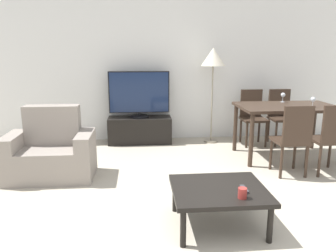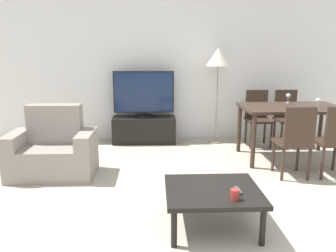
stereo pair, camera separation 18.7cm
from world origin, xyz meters
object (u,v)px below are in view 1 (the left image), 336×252
dining_table (287,111)px  dining_chair_near (293,137)px  tv_stand (140,130)px  remote_primary (244,189)px  wine_glass_center (283,96)px  dining_chair_far_left (252,114)px  cup_white_near (242,193)px  wine_glass_left (313,100)px  dining_chair_near_right (331,136)px  coffee_table (219,192)px  floor_lamp (213,60)px  dining_chair_far (281,114)px  armchair (51,153)px  tv (139,94)px

dining_table → dining_chair_near: 0.80m
tv_stand → dining_chair_near: size_ratio=1.17×
remote_primary → wine_glass_center: size_ratio=1.03×
dining_chair_far_left → cup_white_near: dining_chair_far_left is taller
dining_chair_far_left → wine_glass_left: bearing=-61.3°
dining_table → wine_glass_center: (0.06, 0.31, 0.19)m
dining_chair_near_right → wine_glass_left: 0.66m
dining_table → coffee_table: bearing=-127.9°
dining_chair_far_left → floor_lamp: size_ratio=0.57×
dining_chair_near → dining_chair_far: same height
coffee_table → dining_table: bearing=52.1°
armchair → coffee_table: armchair is taller
floor_lamp → wine_glass_center: size_ratio=10.96×
tv → wine_glass_left: tv is taller
wine_glass_left → coffee_table: bearing=-135.9°
tv → wine_glass_center: 2.30m
dining_chair_far → cup_white_near: bearing=-118.8°
dining_chair_far → dining_chair_far_left: bearing=180.0°
dining_chair_near_right → cup_white_near: 2.05m
wine_glass_left → dining_table: bearing=143.6°
dining_chair_far → wine_glass_center: size_ratio=6.26×
floor_lamp → cup_white_near: floor_lamp is taller
cup_white_near → wine_glass_left: bearing=50.1°
cup_white_near → wine_glass_center: bearing=60.2°
tv_stand → wine_glass_center: (2.20, -0.67, 0.66)m
armchair → floor_lamp: bearing=31.5°
cup_white_near → wine_glass_left: wine_glass_left is taller
floor_lamp → dining_chair_near: bearing=-68.2°
tv_stand → coffee_table: 2.92m
armchair → wine_glass_center: (3.30, 0.82, 0.57)m
floor_lamp → armchair: bearing=-148.5°
wine_glass_center → dining_chair_near_right: bearing=-80.1°
dining_chair_far → floor_lamp: size_ratio=0.57×
dining_chair_near → floor_lamp: (-0.66, 1.66, 0.89)m
armchair → dining_table: bearing=9.1°
coffee_table → dining_chair_far_left: dining_chair_far_left is taller
wine_glass_left → wine_glass_center: 0.55m
dining_table → dining_chair_far: size_ratio=1.54×
armchair → tv_stand: (1.10, 1.49, -0.09)m
armchair → dining_chair_near_right: (3.49, -0.23, 0.20)m
wine_glass_center → cup_white_near: bearing=-119.8°
dining_chair_near → floor_lamp: size_ratio=0.57×
tv → dining_chair_far_left: tv is taller
dining_chair_far → remote_primary: size_ratio=6.09×
coffee_table → dining_table: dining_table is taller
dining_chair_far → dining_chair_near_right: same height
tv_stand → dining_chair_near: 2.57m
coffee_table → floor_lamp: (0.54, 2.77, 1.08)m
coffee_table → dining_table: (1.45, 1.86, 0.37)m
dining_chair_far → tv: bearing=174.5°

